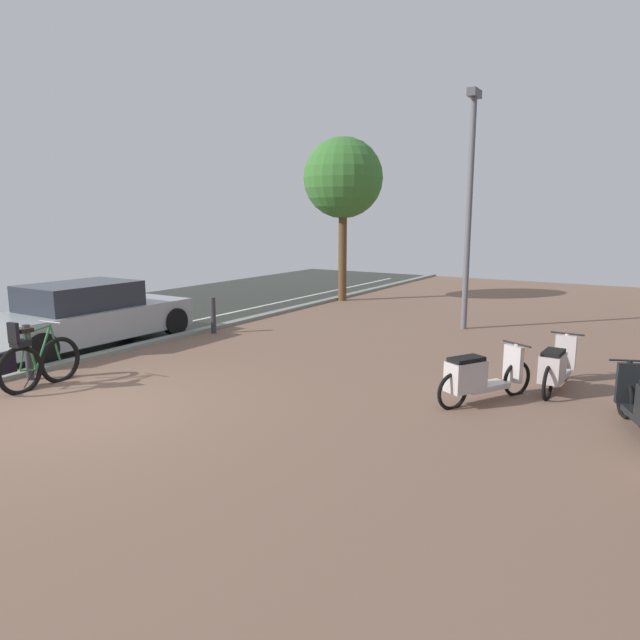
# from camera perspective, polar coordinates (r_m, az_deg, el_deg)

# --- Properties ---
(ground) EXTENTS (21.00, 40.00, 0.13)m
(ground) POSITION_cam_1_polar(r_m,az_deg,el_deg) (7.63, -16.64, -10.77)
(ground) COLOR black
(bicycle_foreground) EXTENTS (0.63, 1.49, 1.14)m
(bicycle_foreground) POSITION_cam_1_polar(r_m,az_deg,el_deg) (10.02, -26.66, -3.80)
(bicycle_foreground) COLOR black
(bicycle_foreground) RESTS_ON ground
(scooter_mid) EXTENTS (0.98, 1.64, 0.84)m
(scooter_mid) POSITION_cam_1_polar(r_m,az_deg,el_deg) (8.52, 15.65, -5.52)
(scooter_mid) COLOR black
(scooter_mid) RESTS_ON ground
(scooter_far) EXTENTS (0.52, 1.76, 0.83)m
(scooter_far) POSITION_cam_1_polar(r_m,az_deg,el_deg) (9.48, 22.64, -4.39)
(scooter_far) COLOR black
(scooter_far) RESTS_ON ground
(parked_car_near) EXTENTS (1.92, 4.29, 1.32)m
(parked_car_near) POSITION_cam_1_polar(r_m,az_deg,el_deg) (12.89, -22.44, 0.41)
(parked_car_near) COLOR #A4AAAD
(parked_car_near) RESTS_ON ground
(lamp_post) EXTENTS (0.20, 0.52, 5.49)m
(lamp_post) POSITION_cam_1_polar(r_m,az_deg,el_deg) (13.87, 14.80, 11.66)
(lamp_post) COLOR slate
(lamp_post) RESTS_ON ground
(street_tree) EXTENTS (2.48, 2.48, 5.09)m
(street_tree) POSITION_cam_1_polar(r_m,az_deg,el_deg) (18.16, 2.34, 14.00)
(street_tree) COLOR brown
(street_tree) RESTS_ON ground
(bollard_near) EXTENTS (0.12, 0.12, 0.93)m
(bollard_near) POSITION_cam_1_polar(r_m,az_deg,el_deg) (10.52, -27.29, -2.91)
(bollard_near) COLOR #38383D
(bollard_near) RESTS_ON ground
(bollard_far) EXTENTS (0.12, 0.12, 0.84)m
(bollard_far) POSITION_cam_1_polar(r_m,az_deg,el_deg) (13.29, -10.69, 0.46)
(bollard_far) COLOR #38383D
(bollard_far) RESTS_ON ground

